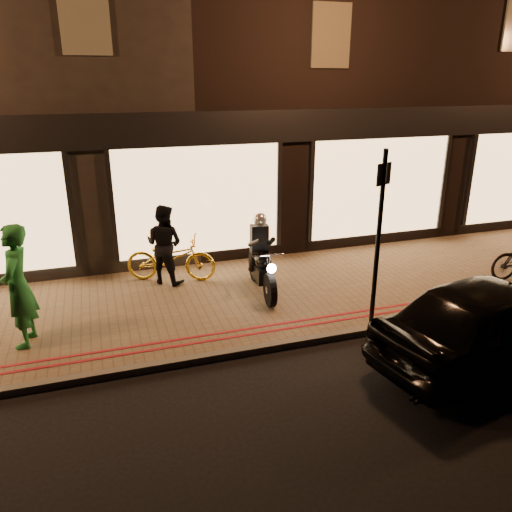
{
  "coord_description": "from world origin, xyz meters",
  "views": [
    {
      "loc": [
        -2.14,
        -6.6,
        4.17
      ],
      "look_at": [
        0.51,
        1.51,
        1.1
      ],
      "focal_mm": 35.0,
      "sensor_mm": 36.0,
      "label": 1
    }
  ],
  "objects_px": {
    "parked_car": "(495,320)",
    "person_green": "(18,286)",
    "bicycle_gold": "(171,258)",
    "motorcycle": "(261,262)",
    "sign_post": "(379,230)"
  },
  "relations": [
    {
      "from": "bicycle_gold",
      "to": "sign_post",
      "type": "bearing_deg",
      "value": -114.13
    },
    {
      "from": "bicycle_gold",
      "to": "parked_car",
      "type": "bearing_deg",
      "value": -116.66
    },
    {
      "from": "sign_post",
      "to": "parked_car",
      "type": "xyz_separation_m",
      "value": [
        1.17,
        -1.54,
        -1.1
      ]
    },
    {
      "from": "parked_car",
      "to": "person_green",
      "type": "bearing_deg",
      "value": 58.61
    },
    {
      "from": "sign_post",
      "to": "person_green",
      "type": "distance_m",
      "value": 5.81
    },
    {
      "from": "parked_car",
      "to": "motorcycle",
      "type": "bearing_deg",
      "value": 26.77
    },
    {
      "from": "motorcycle",
      "to": "person_green",
      "type": "relative_size",
      "value": 0.98
    },
    {
      "from": "motorcycle",
      "to": "sign_post",
      "type": "distance_m",
      "value": 2.56
    },
    {
      "from": "motorcycle",
      "to": "bicycle_gold",
      "type": "distance_m",
      "value": 1.98
    },
    {
      "from": "parked_car",
      "to": "bicycle_gold",
      "type": "bearing_deg",
      "value": 32.13
    },
    {
      "from": "motorcycle",
      "to": "sign_post",
      "type": "bearing_deg",
      "value": -47.34
    },
    {
      "from": "motorcycle",
      "to": "parked_car",
      "type": "xyz_separation_m",
      "value": [
        2.59,
        -3.38,
        -0.04
      ]
    },
    {
      "from": "sign_post",
      "to": "parked_car",
      "type": "bearing_deg",
      "value": -52.78
    },
    {
      "from": "motorcycle",
      "to": "person_green",
      "type": "xyz_separation_m",
      "value": [
        -4.26,
        -0.79,
        0.38
      ]
    },
    {
      "from": "motorcycle",
      "to": "parked_car",
      "type": "relative_size",
      "value": 0.47
    }
  ]
}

